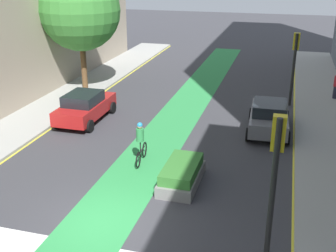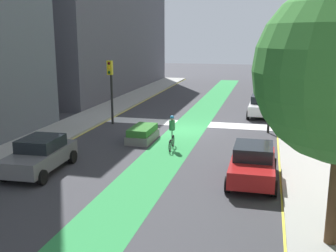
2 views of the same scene
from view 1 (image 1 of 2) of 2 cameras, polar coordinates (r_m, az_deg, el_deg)
ground_plane at (r=14.44m, az=-8.57°, el=-12.75°), size 120.00×120.00×0.00m
bike_lane_paint at (r=14.50m, az=-9.27°, el=-12.60°), size 2.40×60.00×0.01m
traffic_signal_near_right at (r=11.45m, az=14.19°, el=-5.01°), size 0.35×0.52×4.41m
traffic_signal_far_right at (r=25.56m, az=16.63°, el=9.06°), size 0.35×0.52×4.21m
car_red_left_far at (r=22.91m, az=-11.06°, el=2.58°), size 2.03×4.20×1.57m
car_grey_right_far at (r=21.64m, az=13.37°, el=1.26°), size 2.16×4.27×1.57m
cyclist_in_lane at (r=17.75m, az=-3.69°, el=-2.13°), size 0.32×1.73×1.86m
pedestrian_sidewalk_right_a at (r=27.68m, az=21.62°, el=5.09°), size 0.34×0.34×1.61m
street_tree_near at (r=27.51m, az=-11.74°, el=14.97°), size 5.01×5.01×7.52m
median_planter at (r=16.33m, az=1.83°, el=-6.50°), size 1.34×2.71×0.85m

